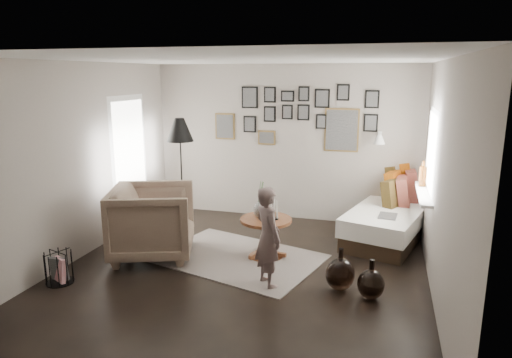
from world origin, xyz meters
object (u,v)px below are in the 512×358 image
(demijohn_large, at_px, (340,274))
(armchair, at_px, (153,222))
(pedestal_table, at_px, (266,239))
(daybed, at_px, (391,213))
(magazine_basket, at_px, (59,268))
(vase, at_px, (261,207))
(floor_lamp, at_px, (180,134))
(demijohn_small, at_px, (371,284))
(child, at_px, (268,237))

(demijohn_large, bearing_deg, armchair, 172.68)
(pedestal_table, height_order, demijohn_large, pedestal_table)
(pedestal_table, height_order, daybed, daybed)
(magazine_basket, xyz_separation_m, demijohn_large, (3.23, 0.73, 0.01))
(vase, height_order, daybed, daybed)
(armchair, distance_m, magazine_basket, 1.30)
(floor_lamp, bearing_deg, demijohn_small, -27.75)
(magazine_basket, height_order, demijohn_large, demijohn_large)
(floor_lamp, relative_size, demijohn_small, 3.86)
(daybed, height_order, demijohn_small, daybed)
(daybed, bearing_deg, armchair, -134.63)
(armchair, bearing_deg, demijohn_large, -117.56)
(daybed, relative_size, armchair, 2.15)
(demijohn_large, relative_size, child, 0.42)
(demijohn_large, bearing_deg, magazine_basket, -167.24)
(pedestal_table, height_order, armchair, armchair)
(child, bearing_deg, demijohn_small, -133.48)
(pedestal_table, relative_size, armchair, 0.65)
(magazine_basket, bearing_deg, vase, 35.15)
(floor_lamp, distance_m, magazine_basket, 2.63)
(floor_lamp, height_order, demijohn_large, floor_lamp)
(daybed, height_order, armchair, daybed)
(demijohn_small, bearing_deg, vase, 150.30)
(pedestal_table, distance_m, vase, 0.45)
(armchair, xyz_separation_m, demijohn_large, (2.55, -0.33, -0.29))
(child, bearing_deg, daybed, -74.88)
(vase, xyz_separation_m, magazine_basket, (-2.08, -1.47, -0.51))
(daybed, relative_size, demijohn_small, 5.01)
(daybed, bearing_deg, demijohn_small, -79.58)
(demijohn_large, bearing_deg, child, -173.02)
(floor_lamp, height_order, magazine_basket, floor_lamp)
(demijohn_small, bearing_deg, magazine_basket, -170.30)
(daybed, height_order, child, child)
(daybed, height_order, floor_lamp, floor_lamp)
(child, bearing_deg, magazine_basket, 62.10)
(vase, relative_size, child, 0.42)
(armchair, height_order, child, child)
(floor_lamp, xyz_separation_m, demijohn_large, (2.64, -1.45, -1.34))
(vase, bearing_deg, pedestal_table, -14.04)
(floor_lamp, relative_size, magazine_basket, 4.57)
(demijohn_small, relative_size, child, 0.39)
(armchair, relative_size, child, 0.90)
(daybed, distance_m, floor_lamp, 3.47)
(pedestal_table, xyz_separation_m, child, (0.24, -0.82, 0.35))
(floor_lamp, xyz_separation_m, magazine_basket, (-0.60, -2.18, -1.34))
(daybed, relative_size, demijohn_large, 4.56)
(pedestal_table, distance_m, floor_lamp, 2.15)
(armchair, height_order, demijohn_small, armchair)
(pedestal_table, distance_m, magazine_basket, 2.60)
(demijohn_small, xyz_separation_m, child, (-1.18, 0.02, 0.42))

